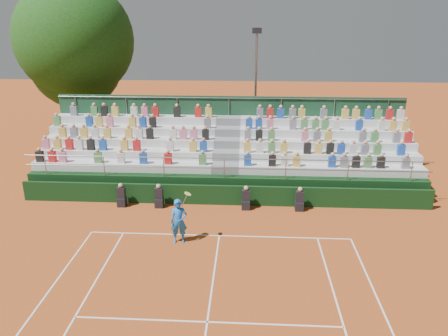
# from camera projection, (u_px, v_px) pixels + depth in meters

# --- Properties ---
(ground) EXTENTS (90.00, 90.00, 0.00)m
(ground) POSITION_uv_depth(u_px,v_px,m) (219.00, 236.00, 18.43)
(ground) COLOR #AA4A1C
(ground) RESTS_ON ground
(courtside_wall) EXTENTS (20.00, 0.15, 1.00)m
(courtside_wall) POSITION_uv_depth(u_px,v_px,m) (224.00, 195.00, 21.27)
(courtside_wall) COLOR black
(courtside_wall) RESTS_ON ground
(line_officials) EXTENTS (8.96, 0.40, 1.19)m
(line_officials) POSITION_uv_depth(u_px,v_px,m) (206.00, 199.00, 20.90)
(line_officials) COLOR black
(line_officials) RESTS_ON ground
(grandstand) EXTENTS (20.00, 5.20, 4.40)m
(grandstand) POSITION_uv_depth(u_px,v_px,m) (227.00, 162.00, 24.12)
(grandstand) COLOR black
(grandstand) RESTS_ON ground
(tennis_player) EXTENTS (0.90, 0.54, 2.22)m
(tennis_player) POSITION_uv_depth(u_px,v_px,m) (179.00, 221.00, 17.62)
(tennis_player) COLOR blue
(tennis_player) RESTS_ON ground
(tree_west) EXTENTS (6.07, 6.07, 8.79)m
(tree_west) POSITION_uv_depth(u_px,v_px,m) (76.00, 63.00, 29.31)
(tree_west) COLOR #361F13
(tree_west) RESTS_ON ground
(tree_east) EXTENTS (7.60, 7.60, 11.06)m
(tree_east) POSITION_uv_depth(u_px,v_px,m) (75.00, 40.00, 28.35)
(tree_east) COLOR #361F13
(tree_east) RESTS_ON ground
(floodlight_mast) EXTENTS (0.60, 0.25, 8.04)m
(floodlight_mast) POSITION_uv_depth(u_px,v_px,m) (256.00, 82.00, 28.39)
(floodlight_mast) COLOR gray
(floodlight_mast) RESTS_ON ground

